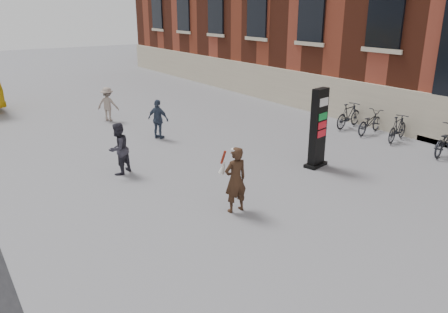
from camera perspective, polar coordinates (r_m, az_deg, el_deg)
ground at (r=10.26m, az=3.64°, el=-8.86°), size 100.00×100.00×0.00m
info_pylon at (r=13.78m, az=12.20°, el=3.62°), size 0.86×0.56×2.47m
woman at (r=10.54m, az=1.48°, el=-2.93°), size 0.64×0.58×1.66m
pedestrian_a at (r=13.35m, az=-13.62°, el=0.99°), size 0.96×0.90×1.57m
pedestrian_b at (r=19.95m, az=-14.94°, el=6.63°), size 1.07×1.06×1.48m
pedestrian_c at (r=16.75m, az=-8.58°, el=4.83°), size 0.76×0.95×1.50m
bike_4 at (r=16.64m, az=26.96°, el=1.93°), size 1.98×1.04×0.99m
bike_5 at (r=17.57m, az=21.73°, el=3.45°), size 1.69×0.86×0.98m
bike_6 at (r=18.29m, az=18.48°, el=4.29°), size 1.82×0.92×0.91m
bike_7 at (r=18.91m, az=15.99°, el=5.20°), size 1.79×0.76×1.04m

